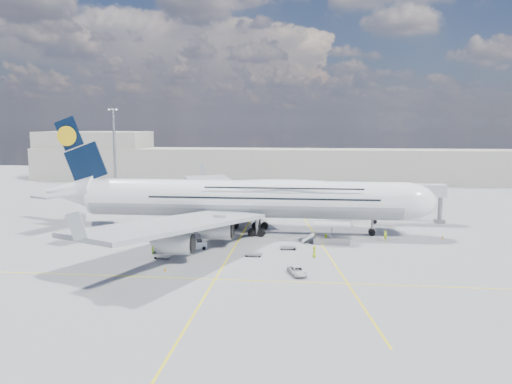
# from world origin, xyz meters

# --- Properties ---
(ground) EXTENTS (300.00, 300.00, 0.00)m
(ground) POSITION_xyz_m (0.00, 0.00, 0.00)
(ground) COLOR gray
(ground) RESTS_ON ground
(taxi_line_main) EXTENTS (0.25, 220.00, 0.01)m
(taxi_line_main) POSITION_xyz_m (0.00, 0.00, 0.01)
(taxi_line_main) COLOR yellow
(taxi_line_main) RESTS_ON ground
(taxi_line_cross) EXTENTS (120.00, 0.25, 0.01)m
(taxi_line_cross) POSITION_xyz_m (0.00, -20.00, 0.01)
(taxi_line_cross) COLOR yellow
(taxi_line_cross) RESTS_ON ground
(taxi_line_diag) EXTENTS (14.16, 99.06, 0.01)m
(taxi_line_diag) POSITION_xyz_m (14.00, 10.00, 0.01)
(taxi_line_diag) COLOR yellow
(taxi_line_diag) RESTS_ON ground
(airliner) EXTENTS (77.26, 79.15, 23.71)m
(airliner) POSITION_xyz_m (0.26, 10.00, 6.87)
(airliner) COLOR white
(airliner) RESTS_ON ground
(jet_bridge) EXTENTS (18.80, 12.10, 8.50)m
(jet_bridge) POSITION_xyz_m (29.81, 20.94, 6.85)
(jet_bridge) COLOR #B7B7BC
(jet_bridge) RESTS_ON ground
(cargo_loader) EXTENTS (8.53, 3.20, 3.67)m
(cargo_loader) POSITION_xyz_m (16.82, 2.89, 1.25)
(cargo_loader) COLOR silver
(cargo_loader) RESTS_ON ground
(light_mast) EXTENTS (3.00, 0.70, 25.50)m
(light_mast) POSITION_xyz_m (-40.00, 45.00, 13.21)
(light_mast) COLOR gray
(light_mast) RESTS_ON ground
(terminal) EXTENTS (180.00, 16.00, 12.00)m
(terminal) POSITION_xyz_m (0.00, 95.00, 6.00)
(terminal) COLOR #B2AD9E
(terminal) RESTS_ON ground
(hangar) EXTENTS (40.00, 22.00, 18.00)m
(hangar) POSITION_xyz_m (-70.00, 100.00, 9.00)
(hangar) COLOR #B2AD9E
(hangar) RESTS_ON ground
(tree_line) EXTENTS (160.00, 6.00, 8.00)m
(tree_line) POSITION_xyz_m (40.00, 140.00, 4.00)
(tree_line) COLOR #193814
(tree_line) RESTS_ON ground
(dolly_row_a) EXTENTS (3.63, 2.31, 0.50)m
(dolly_row_a) POSITION_xyz_m (-12.24, -2.01, 0.38)
(dolly_row_a) COLOR gray
(dolly_row_a) RESTS_ON ground
(dolly_row_b) EXTENTS (2.92, 1.83, 1.74)m
(dolly_row_b) POSITION_xyz_m (-11.77, -6.64, 0.94)
(dolly_row_b) COLOR gray
(dolly_row_b) RESTS_ON ground
(dolly_row_c) EXTENTS (2.75, 1.73, 0.38)m
(dolly_row_c) POSITION_xyz_m (-10.36, -10.37, 0.29)
(dolly_row_c) COLOR gray
(dolly_row_c) RESTS_ON ground
(dolly_back) EXTENTS (3.43, 2.02, 0.48)m
(dolly_back) POSITION_xyz_m (-16.63, 1.66, 0.37)
(dolly_back) COLOR gray
(dolly_back) RESTS_ON ground
(dolly_nose_far) EXTENTS (3.02, 2.01, 0.41)m
(dolly_nose_far) POSITION_xyz_m (9.40, -2.45, 0.32)
(dolly_nose_far) COLOR gray
(dolly_nose_far) RESTS_ON ground
(dolly_nose_near) EXTENTS (2.83, 1.67, 0.40)m
(dolly_nose_near) POSITION_xyz_m (3.97, -7.49, 0.31)
(dolly_nose_near) COLOR gray
(dolly_nose_near) RESTS_ON ground
(baggage_tug) EXTENTS (2.86, 1.92, 1.64)m
(baggage_tug) POSITION_xyz_m (-5.83, -3.85, 0.72)
(baggage_tug) COLOR white
(baggage_tug) RESTS_ON ground
(catering_truck_inner) EXTENTS (7.12, 5.09, 3.91)m
(catering_truck_inner) POSITION_xyz_m (-13.26, 31.92, 1.84)
(catering_truck_inner) COLOR gray
(catering_truck_inner) RESTS_ON ground
(catering_truck_outer) EXTENTS (6.43, 3.36, 3.65)m
(catering_truck_outer) POSITION_xyz_m (-8.98, 48.67, 1.70)
(catering_truck_outer) COLOR gray
(catering_truck_outer) RESTS_ON ground
(service_van) EXTENTS (3.29, 4.66, 1.18)m
(service_van) POSITION_xyz_m (11.33, -16.86, 0.59)
(service_van) COLOR silver
(service_van) RESTS_ON ground
(crew_nose) EXTENTS (0.84, 0.71, 1.96)m
(crew_nose) POSITION_xyz_m (26.91, 5.52, 0.98)
(crew_nose) COLOR #BDDA17
(crew_nose) RESTS_ON ground
(crew_loader) EXTENTS (1.10, 1.08, 1.79)m
(crew_loader) POSITION_xyz_m (15.98, 2.59, 0.90)
(crew_loader) COLOR #D8FF1A
(crew_loader) RESTS_ON ground
(crew_wing) EXTENTS (0.47, 0.93, 1.53)m
(crew_wing) POSITION_xyz_m (-12.81, -7.78, 0.76)
(crew_wing) COLOR #A6FB1A
(crew_wing) RESTS_ON ground
(crew_van) EXTENTS (0.92, 1.08, 1.88)m
(crew_van) POSITION_xyz_m (13.81, -7.06, 0.94)
(crew_van) COLOR #C3E618
(crew_van) RESTS_ON ground
(crew_tug) EXTENTS (1.23, 0.92, 1.70)m
(crew_tug) POSITION_xyz_m (-8.48, -7.75, 0.85)
(crew_tug) COLOR #9DEC18
(crew_tug) RESTS_ON ground
(cone_nose) EXTENTS (0.48, 0.48, 0.61)m
(cone_nose) POSITION_xyz_m (37.89, 8.69, 0.29)
(cone_nose) COLOR orange
(cone_nose) RESTS_ON ground
(cone_wing_left_inner) EXTENTS (0.47, 0.47, 0.60)m
(cone_wing_left_inner) POSITION_xyz_m (-1.87, 22.82, 0.29)
(cone_wing_left_inner) COLOR orange
(cone_wing_left_inner) RESTS_ON ground
(cone_wing_left_outer) EXTENTS (0.48, 0.48, 0.62)m
(cone_wing_left_outer) POSITION_xyz_m (-6.78, 33.58, 0.30)
(cone_wing_left_outer) COLOR orange
(cone_wing_left_outer) RESTS_ON ground
(cone_wing_right_inner) EXTENTS (0.43, 0.43, 0.55)m
(cone_wing_right_inner) POSITION_xyz_m (-11.80, -1.27, 0.26)
(cone_wing_right_inner) COLOR orange
(cone_wing_right_inner) RESTS_ON ground
(cone_wing_right_outer) EXTENTS (0.41, 0.41, 0.52)m
(cone_wing_right_outer) POSITION_xyz_m (-8.05, -16.88, 0.25)
(cone_wing_right_outer) COLOR orange
(cone_wing_right_outer) RESTS_ON ground
(cone_tail) EXTENTS (0.41, 0.41, 0.52)m
(cone_tail) POSITION_xyz_m (-36.49, 5.88, 0.25)
(cone_tail) COLOR orange
(cone_tail) RESTS_ON ground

